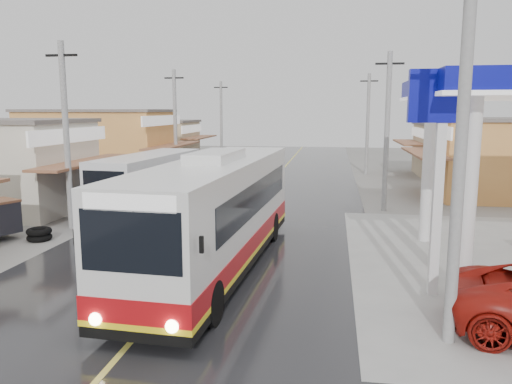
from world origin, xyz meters
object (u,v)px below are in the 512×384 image
(coach_bus, at_px, (217,213))
(second_bus, at_px, (149,181))
(cyclist, at_px, (149,218))
(tyre_stack, at_px, (39,234))

(coach_bus, bearing_deg, second_bus, 126.02)
(coach_bus, distance_m, second_bus, 10.55)
(cyclist, bearing_deg, coach_bus, -30.11)
(tyre_stack, bearing_deg, second_bus, 71.74)
(cyclist, bearing_deg, second_bus, 126.79)
(coach_bus, height_order, second_bus, coach_bus)
(second_bus, distance_m, tyre_stack, 6.98)
(coach_bus, distance_m, cyclist, 5.87)
(second_bus, bearing_deg, tyre_stack, -102.84)
(second_bus, height_order, tyre_stack, second_bus)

